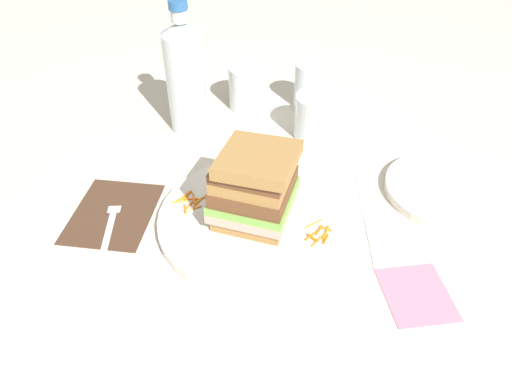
% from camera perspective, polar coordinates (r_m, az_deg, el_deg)
% --- Properties ---
extents(ground_plane, '(3.00, 3.00, 0.00)m').
position_cam_1_polar(ground_plane, '(0.73, -0.24, -4.84)').
color(ground_plane, beige).
extents(main_plate, '(0.29, 0.29, 0.02)m').
position_cam_1_polar(main_plate, '(0.72, -0.15, -4.49)').
color(main_plate, white).
rests_on(main_plate, ground_plane).
extents(sandwich, '(0.14, 0.14, 0.12)m').
position_cam_1_polar(sandwich, '(0.67, -0.10, -0.46)').
color(sandwich, '#A87A42').
rests_on(sandwich, main_plate).
extents(carrot_shred_0, '(0.00, 0.02, 0.00)m').
position_cam_1_polar(carrot_shred_0, '(0.75, -8.30, -1.59)').
color(carrot_shred_0, orange).
rests_on(carrot_shred_0, main_plate).
extents(carrot_shred_1, '(0.02, 0.01, 0.00)m').
position_cam_1_polar(carrot_shred_1, '(0.74, -9.23, -2.24)').
color(carrot_shred_1, orange).
rests_on(carrot_shred_1, main_plate).
extents(carrot_shred_2, '(0.01, 0.02, 0.00)m').
position_cam_1_polar(carrot_shred_2, '(0.73, -8.15, -2.80)').
color(carrot_shred_2, orange).
rests_on(carrot_shred_2, main_plate).
extents(carrot_shred_3, '(0.02, 0.03, 0.00)m').
position_cam_1_polar(carrot_shred_3, '(0.75, -8.67, -1.61)').
color(carrot_shred_3, orange).
rests_on(carrot_shred_3, main_plate).
extents(carrot_shred_4, '(0.02, 0.03, 0.00)m').
position_cam_1_polar(carrot_shred_4, '(0.75, -6.49, -1.82)').
color(carrot_shred_4, orange).
rests_on(carrot_shred_4, main_plate).
extents(carrot_shred_5, '(0.02, 0.01, 0.00)m').
position_cam_1_polar(carrot_shred_5, '(0.73, -7.34, -3.01)').
color(carrot_shred_5, orange).
rests_on(carrot_shred_5, main_plate).
extents(carrot_shred_6, '(0.01, 0.03, 0.00)m').
position_cam_1_polar(carrot_shred_6, '(0.74, -7.50, -2.03)').
color(carrot_shred_6, orange).
rests_on(carrot_shred_6, main_plate).
extents(carrot_shred_7, '(0.03, 0.00, 0.00)m').
position_cam_1_polar(carrot_shred_7, '(0.75, -7.78, -1.92)').
color(carrot_shred_7, orange).
rests_on(carrot_shred_7, main_plate).
extents(carrot_shred_8, '(0.01, 0.02, 0.00)m').
position_cam_1_polar(carrot_shred_8, '(0.73, -8.52, -3.13)').
color(carrot_shred_8, orange).
rests_on(carrot_shred_8, main_plate).
extents(carrot_shred_9, '(0.01, 0.02, 0.00)m').
position_cam_1_polar(carrot_shred_9, '(0.74, -6.89, -2.16)').
color(carrot_shred_9, orange).
rests_on(carrot_shred_9, main_plate).
extents(carrot_shred_10, '(0.01, 0.03, 0.00)m').
position_cam_1_polar(carrot_shred_10, '(0.69, 8.43, -5.95)').
color(carrot_shred_10, orange).
rests_on(carrot_shred_10, main_plate).
extents(carrot_shred_11, '(0.02, 0.03, 0.00)m').
position_cam_1_polar(carrot_shred_11, '(0.68, 7.50, -6.84)').
color(carrot_shred_11, orange).
rests_on(carrot_shred_11, main_plate).
extents(carrot_shred_12, '(0.03, 0.02, 0.00)m').
position_cam_1_polar(carrot_shred_12, '(0.70, 6.96, -4.89)').
color(carrot_shred_12, orange).
rests_on(carrot_shred_12, main_plate).
extents(carrot_shred_13, '(0.01, 0.02, 0.00)m').
position_cam_1_polar(carrot_shred_13, '(0.68, 8.39, -6.72)').
color(carrot_shred_13, orange).
rests_on(carrot_shred_13, main_plate).
extents(carrot_shred_14, '(0.02, 0.02, 0.00)m').
position_cam_1_polar(carrot_shred_14, '(0.68, 6.82, -6.60)').
color(carrot_shred_14, orange).
rests_on(carrot_shred_14, main_plate).
extents(carrot_shred_15, '(0.02, 0.02, 0.00)m').
position_cam_1_polar(carrot_shred_15, '(0.69, 6.73, -6.31)').
color(carrot_shred_15, orange).
rests_on(carrot_shred_15, main_plate).
extents(carrot_shred_16, '(0.01, 0.02, 0.00)m').
position_cam_1_polar(carrot_shred_16, '(0.69, 7.60, -5.65)').
color(carrot_shred_16, orange).
rests_on(carrot_shred_16, main_plate).
extents(carrot_shred_17, '(0.02, 0.01, 0.00)m').
position_cam_1_polar(carrot_shred_17, '(0.70, 8.38, -5.45)').
color(carrot_shred_17, orange).
rests_on(carrot_shred_17, main_plate).
extents(napkin_dark, '(0.13, 0.16, 0.00)m').
position_cam_1_polar(napkin_dark, '(0.77, -16.83, -3.45)').
color(napkin_dark, '#4C3323').
rests_on(napkin_dark, ground_plane).
extents(fork, '(0.03, 0.17, 0.00)m').
position_cam_1_polar(fork, '(0.75, -17.15, -4.43)').
color(fork, silver).
rests_on(fork, napkin_dark).
extents(knife, '(0.02, 0.20, 0.00)m').
position_cam_1_polar(knife, '(0.75, 13.51, -4.50)').
color(knife, silver).
rests_on(knife, ground_plane).
extents(juice_glass, '(0.08, 0.08, 0.08)m').
position_cam_1_polar(juice_glass, '(0.90, 7.27, 7.80)').
color(juice_glass, white).
rests_on(juice_glass, ground_plane).
extents(water_bottle, '(0.07, 0.07, 0.25)m').
position_cam_1_polar(water_bottle, '(0.89, -8.53, 12.61)').
color(water_bottle, silver).
rests_on(water_bottle, ground_plane).
extents(empty_tumbler_0, '(0.08, 0.08, 0.09)m').
position_cam_1_polar(empty_tumbler_0, '(0.99, -0.98, 11.52)').
color(empty_tumbler_0, silver).
rests_on(empty_tumbler_0, ground_plane).
extents(empty_tumbler_1, '(0.06, 0.06, 0.09)m').
position_cam_1_polar(empty_tumbler_1, '(0.99, 6.44, 11.64)').
color(empty_tumbler_1, silver).
rests_on(empty_tumbler_1, ground_plane).
extents(side_plate, '(0.19, 0.19, 0.01)m').
position_cam_1_polar(side_plate, '(0.83, 21.86, -0.79)').
color(side_plate, white).
rests_on(side_plate, ground_plane).
extents(napkin_pink, '(0.10, 0.11, 0.00)m').
position_cam_1_polar(napkin_pink, '(0.67, 18.81, -12.57)').
color(napkin_pink, pink).
rests_on(napkin_pink, ground_plane).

